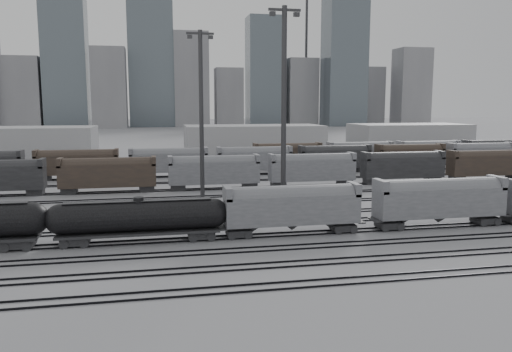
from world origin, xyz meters
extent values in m
plane|color=#A9A9AE|center=(0.00, 0.00, 0.00)|extent=(900.00, 900.00, 0.00)
cube|color=black|center=(0.00, -14.72, 0.08)|extent=(220.00, 0.07, 0.16)
cube|color=black|center=(0.00, -13.28, 0.08)|extent=(220.00, 0.07, 0.16)
cube|color=black|center=(0.00, -9.72, 0.08)|extent=(220.00, 0.07, 0.16)
cube|color=black|center=(0.00, -8.28, 0.08)|extent=(220.00, 0.07, 0.16)
cube|color=black|center=(0.00, -4.72, 0.08)|extent=(220.00, 0.07, 0.16)
cube|color=black|center=(0.00, -3.28, 0.08)|extent=(220.00, 0.07, 0.16)
cube|color=black|center=(0.00, 0.28, 0.08)|extent=(220.00, 0.07, 0.16)
cube|color=black|center=(0.00, 1.72, 0.08)|extent=(220.00, 0.07, 0.16)
cube|color=black|center=(0.00, 5.28, 0.08)|extent=(220.00, 0.07, 0.16)
cube|color=black|center=(0.00, 6.72, 0.08)|extent=(220.00, 0.07, 0.16)
cube|color=black|center=(0.00, 10.28, 0.08)|extent=(220.00, 0.07, 0.16)
cube|color=black|center=(0.00, 11.72, 0.08)|extent=(220.00, 0.07, 0.16)
cube|color=black|center=(0.00, 17.28, 0.08)|extent=(220.00, 0.07, 0.16)
cube|color=black|center=(0.00, 18.72, 0.08)|extent=(220.00, 0.07, 0.16)
cube|color=black|center=(0.00, 24.28, 0.08)|extent=(220.00, 0.07, 0.16)
cube|color=black|center=(0.00, 25.72, 0.08)|extent=(220.00, 0.07, 0.16)
cube|color=black|center=(0.00, 31.28, 0.08)|extent=(220.00, 0.07, 0.16)
cube|color=black|center=(0.00, 32.72, 0.08)|extent=(220.00, 0.07, 0.16)
cube|color=black|center=(0.00, 39.28, 0.08)|extent=(220.00, 0.07, 0.16)
cube|color=black|center=(0.00, 40.72, 0.08)|extent=(220.00, 0.07, 0.16)
cube|color=black|center=(0.00, 47.28, 0.08)|extent=(220.00, 0.07, 0.16)
cube|color=black|center=(0.00, 48.72, 0.08)|extent=(220.00, 0.07, 0.16)
cube|color=black|center=(0.00, 55.28, 0.08)|extent=(220.00, 0.07, 0.16)
cube|color=black|center=(0.00, 56.72, 0.08)|extent=(220.00, 0.07, 0.16)
cube|color=black|center=(-31.82, 1.00, 0.61)|extent=(2.90, 2.34, 0.78)
sphere|color=black|center=(-30.42, 1.00, 2.96)|extent=(3.24, 3.24, 3.24)
cube|color=black|center=(-26.51, 1.00, 0.58)|extent=(2.72, 2.20, 0.73)
cube|color=black|center=(-13.96, 1.00, 0.58)|extent=(2.72, 2.20, 0.73)
cube|color=black|center=(-20.24, 1.00, 1.10)|extent=(16.21, 2.82, 0.26)
cylinder|color=black|center=(-20.24, 1.00, 2.77)|extent=(15.16, 3.03, 3.03)
sphere|color=black|center=(-27.82, 1.00, 2.77)|extent=(3.03, 3.03, 3.03)
sphere|color=black|center=(-12.66, 1.00, 2.77)|extent=(3.03, 3.03, 3.03)
cylinder|color=black|center=(-20.24, 1.00, 4.44)|extent=(1.05, 1.05, 0.52)
cube|color=black|center=(-20.24, 1.00, 4.34)|extent=(14.64, 0.94, 0.06)
cube|color=black|center=(-9.99, 1.00, 0.54)|extent=(2.54, 2.05, 0.68)
cube|color=black|center=(1.72, 1.00, 0.54)|extent=(2.54, 2.05, 0.68)
cube|color=gray|center=(-4.14, 1.00, 2.83)|extent=(14.64, 2.93, 3.12)
cylinder|color=gray|center=(-4.14, 1.00, 4.00)|extent=(13.28, 2.83, 2.83)
cube|color=gray|center=(-11.17, 1.00, 4.78)|extent=(0.68, 2.93, 1.37)
cube|color=gray|center=(2.89, 1.00, 4.78)|extent=(0.68, 2.93, 1.37)
cone|color=black|center=(-4.14, 1.00, 0.93)|extent=(2.34, 2.34, 0.88)
cube|color=black|center=(7.24, 1.00, 0.56)|extent=(2.64, 2.13, 0.71)
cube|color=black|center=(19.44, 1.00, 0.56)|extent=(2.64, 2.13, 0.71)
cube|color=gray|center=(13.34, 1.00, 2.95)|extent=(15.25, 3.05, 3.25)
cylinder|color=gray|center=(13.34, 1.00, 4.17)|extent=(13.83, 2.95, 2.95)
cube|color=gray|center=(6.02, 1.00, 4.98)|extent=(0.71, 3.05, 1.42)
cube|color=gray|center=(20.66, 1.00, 4.98)|extent=(0.71, 3.05, 1.42)
cone|color=black|center=(13.34, 1.00, 0.97)|extent=(2.44, 2.44, 0.91)
cube|color=gray|center=(22.27, 1.00, 4.69)|extent=(0.67, 2.87, 1.34)
cylinder|color=#333335|center=(-11.85, 22.27, 12.19)|extent=(0.62, 0.62, 24.38)
cube|color=#333335|center=(-11.85, 22.27, 23.89)|extent=(3.90, 0.29, 0.29)
cube|color=#333335|center=(-13.32, 22.27, 23.40)|extent=(0.68, 0.49, 0.49)
cube|color=#333335|center=(-10.39, 22.27, 23.40)|extent=(0.68, 0.49, 0.49)
cylinder|color=#333335|center=(-1.74, 14.18, 13.27)|extent=(0.68, 0.68, 26.53)
cube|color=#333335|center=(-1.74, 14.18, 26.00)|extent=(4.25, 0.32, 0.32)
cube|color=#333335|center=(-3.33, 14.18, 25.47)|extent=(0.74, 0.53, 0.53)
cube|color=#333335|center=(-0.15, 14.18, 25.47)|extent=(0.74, 0.53, 0.53)
cube|color=#43362B|center=(-26.00, 32.00, 2.80)|extent=(15.00, 3.00, 5.60)
cube|color=gray|center=(-9.00, 32.00, 2.80)|extent=(15.00, 3.00, 5.60)
cube|color=gray|center=(8.00, 32.00, 2.80)|extent=(15.00, 3.00, 5.60)
cube|color=black|center=(25.00, 32.00, 2.80)|extent=(15.00, 3.00, 5.60)
cube|color=#43362B|center=(42.00, 32.00, 2.80)|extent=(15.00, 3.00, 5.60)
cube|color=#43362B|center=(-33.00, 48.00, 2.80)|extent=(15.00, 3.00, 5.60)
cube|color=gray|center=(-16.00, 48.00, 2.80)|extent=(15.00, 3.00, 5.60)
cube|color=gray|center=(1.00, 48.00, 2.80)|extent=(15.00, 3.00, 5.60)
cube|color=black|center=(18.00, 48.00, 2.80)|extent=(15.00, 3.00, 5.60)
cube|color=#43362B|center=(35.00, 48.00, 2.80)|extent=(15.00, 3.00, 5.60)
cube|color=gray|center=(52.00, 48.00, 2.80)|extent=(15.00, 3.00, 5.60)
cube|color=#43362B|center=(10.00, 56.00, 2.80)|extent=(15.00, 3.00, 5.60)
cube|color=gray|center=(27.00, 56.00, 2.80)|extent=(15.00, 3.00, 5.60)
cube|color=gray|center=(44.00, 56.00, 2.80)|extent=(15.00, 3.00, 5.60)
cube|color=black|center=(61.00, 56.00, 2.80)|extent=(15.00, 3.00, 5.60)
cube|color=#AFAFB2|center=(10.00, 95.00, 4.00)|extent=(40.00, 18.00, 8.00)
cube|color=#AFAFB2|center=(60.00, 95.00, 4.00)|extent=(35.00, 18.00, 8.00)
cube|color=#939396|center=(-95.00, 280.00, 21.00)|extent=(22.00, 17.60, 42.00)
cube|color=#545F66|center=(-70.00, 280.00, 40.00)|extent=(25.00, 20.00, 80.00)
cube|color=#939396|center=(-45.00, 280.00, 24.00)|extent=(20.00, 16.00, 48.00)
cube|color=#545F66|center=(-20.00, 280.00, 47.50)|extent=(28.00, 22.40, 95.00)
cube|color=#939396|center=(5.00, 280.00, 30.00)|extent=(22.00, 17.60, 60.00)
cube|color=#939396|center=(30.00, 280.00, 19.00)|extent=(18.00, 14.40, 38.00)
cube|color=#545F66|center=(55.00, 280.00, 36.00)|extent=(24.00, 19.20, 72.00)
cube|color=#939396|center=(80.00, 280.00, 22.50)|extent=(20.00, 16.00, 45.00)
cube|color=#545F66|center=(105.00, 280.00, 44.00)|extent=(26.00, 20.80, 88.00)
cube|color=#939396|center=(130.00, 280.00, 20.00)|extent=(18.00, 14.40, 40.00)
cube|color=#939396|center=(155.00, 280.00, 26.00)|extent=(22.00, 17.60, 52.00)
cylinder|color=#333335|center=(-30.00, 305.00, 50.00)|extent=(1.80, 1.80, 100.00)
cylinder|color=#333335|center=(90.00, 305.00, 50.00)|extent=(1.80, 1.80, 100.00)
camera|label=1|loc=(-18.34, -49.90, 13.95)|focal=35.00mm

